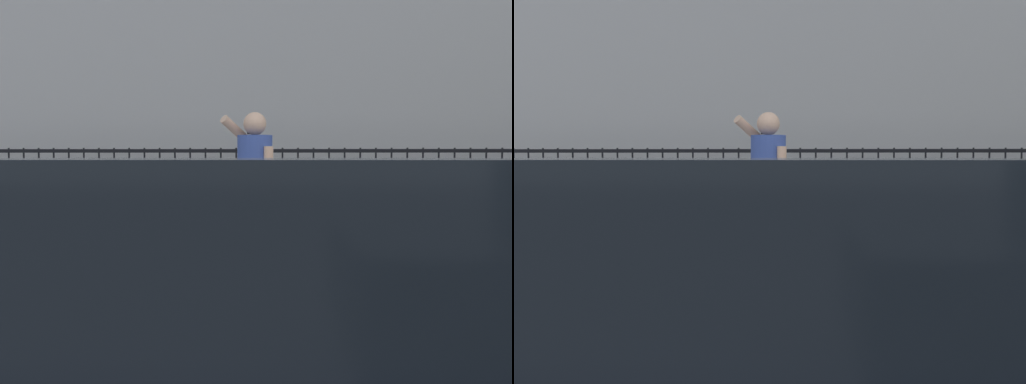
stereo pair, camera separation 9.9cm
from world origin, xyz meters
The scene contains 5 objects.
ground_plane centered at (0.00, 0.00, 0.00)m, with size 60.00×60.00×0.00m, color #333338.
sidewalk centered at (0.00, 2.20, 0.07)m, with size 28.00×4.40×0.15m, color #9E9B93.
iron_fence centered at (0.00, 5.90, 1.02)m, with size 12.03×0.04×1.60m.
parked_hatchback centered at (-0.47, -1.71, 0.70)m, with size 4.22×1.89×1.45m.
pedestrian_on_phone centered at (-0.67, 1.91, 1.16)m, with size 0.68×0.70×1.73m.
Camera 2 is at (-0.37, -3.65, 1.46)m, focal length 40.56 mm.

